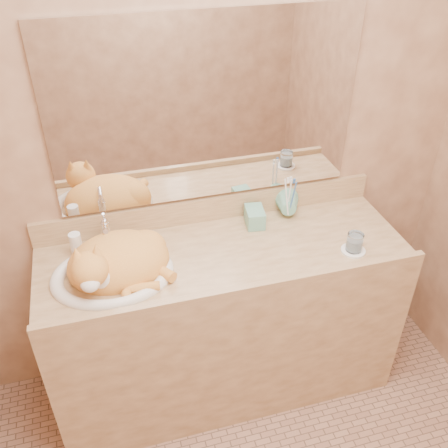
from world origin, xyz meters
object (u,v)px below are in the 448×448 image
object	(u,v)px
water_glass	(355,242)
toothbrush_cup	(289,211)
sink_basin	(111,261)
soap_dispenser	(258,215)
vanity_counter	(225,322)
cat	(116,261)

from	to	relation	value
water_glass	toothbrush_cup	bearing A→B (deg)	121.72
sink_basin	soap_dispenser	xyz separation A→B (m)	(0.66, 0.13, 0.02)
soap_dispenser	sink_basin	bearing A→B (deg)	-161.25
sink_basin	toothbrush_cup	distance (m)	0.85
vanity_counter	sink_basin	xyz separation A→B (m)	(-0.48, -0.02, 0.50)
vanity_counter	water_glass	world-z (taller)	water_glass
vanity_counter	sink_basin	world-z (taller)	sink_basin
soap_dispenser	toothbrush_cup	xyz separation A→B (m)	(0.17, 0.05, -0.04)
soap_dispenser	water_glass	xyz separation A→B (m)	(0.35, -0.25, -0.04)
vanity_counter	sink_basin	bearing A→B (deg)	-177.62
sink_basin	vanity_counter	bearing A→B (deg)	0.77
water_glass	cat	bearing A→B (deg)	172.73
soap_dispenser	toothbrush_cup	bearing A→B (deg)	23.03
water_glass	vanity_counter	bearing A→B (deg)	165.05
cat	toothbrush_cup	xyz separation A→B (m)	(0.81, 0.17, -0.02)
cat	soap_dispenser	size ratio (longest dim) A/B	2.31
vanity_counter	cat	distance (m)	0.68
cat	sink_basin	bearing A→B (deg)	-171.73
vanity_counter	toothbrush_cup	distance (m)	0.61
sink_basin	cat	xyz separation A→B (m)	(0.02, 0.00, -0.01)
vanity_counter	water_glass	size ratio (longest dim) A/B	19.56
sink_basin	water_glass	world-z (taller)	sink_basin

